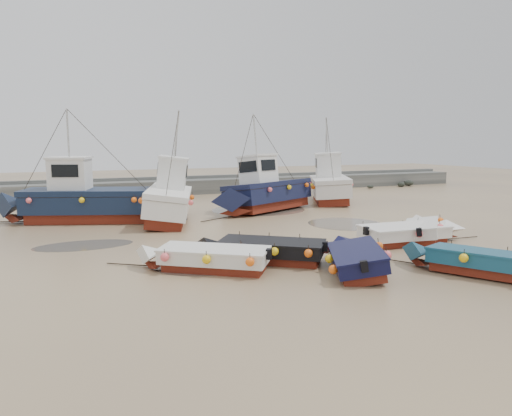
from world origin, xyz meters
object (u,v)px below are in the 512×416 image
at_px(dinghy_4, 262,247).
at_px(cabin_boat_0, 77,198).
at_px(person, 184,220).
at_px(dinghy_3, 423,228).
at_px(cabin_boat_2, 265,191).
at_px(dinghy_1, 357,255).
at_px(dinghy_5, 411,231).
at_px(dinghy_2, 474,258).
at_px(cabin_boat_1, 167,197).
at_px(dinghy_0, 204,255).
at_px(cabin_boat_3, 330,183).

relative_size(dinghy_4, cabin_boat_0, 0.53).
bearing_deg(person, dinghy_3, 113.39).
xyz_separation_m(cabin_boat_0, cabin_boat_2, (11.34, -0.37, 0.01)).
distance_m(dinghy_4, cabin_boat_2, 13.52).
bearing_deg(cabin_boat_2, dinghy_1, 140.18).
relative_size(dinghy_4, dinghy_5, 0.85).
bearing_deg(dinghy_2, cabin_boat_0, 95.45).
height_order(dinghy_1, person, dinghy_1).
distance_m(dinghy_4, cabin_boat_0, 13.76).
relative_size(dinghy_3, cabin_boat_2, 0.51).
bearing_deg(cabin_boat_1, dinghy_3, -28.80).
distance_m(dinghy_0, dinghy_4, 2.43).
height_order(dinghy_3, cabin_boat_2, cabin_boat_2).
distance_m(dinghy_4, person, 10.80).
distance_m(cabin_boat_0, cabin_boat_2, 11.35).
height_order(dinghy_0, dinghy_5, same).
height_order(cabin_boat_0, person, cabin_boat_0).
bearing_deg(cabin_boat_1, dinghy_2, -48.36).
relative_size(dinghy_0, dinghy_2, 0.95).
bearing_deg(cabin_boat_2, cabin_boat_0, 60.75).
xyz_separation_m(dinghy_0, dinghy_4, (2.41, 0.35, -0.00)).
bearing_deg(person, cabin_boat_3, -178.75).
height_order(dinghy_3, dinghy_5, same).
xyz_separation_m(dinghy_0, cabin_boat_3, (14.86, 15.36, 0.83)).
relative_size(dinghy_0, cabin_boat_1, 0.55).
bearing_deg(dinghy_5, dinghy_3, 116.67).
distance_m(dinghy_1, cabin_boat_3, 20.13).
bearing_deg(cabin_boat_0, dinghy_2, -125.66).
height_order(cabin_boat_2, cabin_boat_3, same).
height_order(dinghy_2, dinghy_3, same).
distance_m(dinghy_0, cabin_boat_2, 15.00).
height_order(cabin_boat_2, person, cabin_boat_2).
height_order(dinghy_0, dinghy_2, same).
relative_size(dinghy_0, dinghy_5, 0.85).
relative_size(dinghy_4, cabin_boat_3, 0.61).
bearing_deg(dinghy_5, cabin_boat_1, -138.63).
xyz_separation_m(cabin_boat_0, person, (5.59, -1.78, -1.34)).
height_order(cabin_boat_3, person, cabin_boat_3).
bearing_deg(dinghy_5, cabin_boat_2, -168.72).
distance_m(dinghy_2, person, 16.39).
xyz_separation_m(cabin_boat_0, cabin_boat_1, (4.68, -1.57, 0.02)).
height_order(dinghy_3, dinghy_4, same).
relative_size(dinghy_1, dinghy_2, 1.02).
distance_m(dinghy_0, cabin_boat_3, 21.39).
bearing_deg(dinghy_2, dinghy_4, 114.11).
bearing_deg(cabin_boat_3, person, -134.60).
relative_size(cabin_boat_2, cabin_boat_3, 1.06).
bearing_deg(cabin_boat_0, person, -87.18).
bearing_deg(dinghy_0, cabin_boat_2, 3.81).
height_order(dinghy_1, dinghy_2, same).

